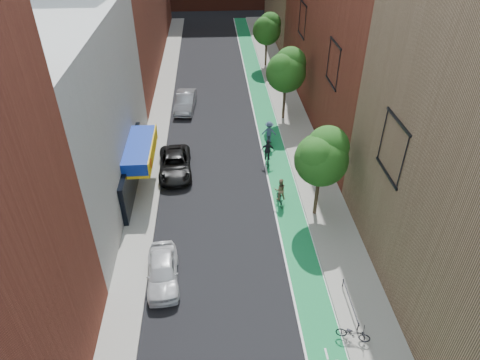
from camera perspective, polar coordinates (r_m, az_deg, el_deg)
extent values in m
plane|color=black|center=(22.02, 0.32, -22.13)|extent=(160.00, 160.00, 0.00)
cube|color=#167F37|center=(42.43, 3.16, 9.26)|extent=(2.00, 68.00, 0.01)
cube|color=gray|center=(42.41, -10.54, 8.79)|extent=(2.00, 68.00, 0.15)
cube|color=gray|center=(42.76, 6.54, 9.39)|extent=(3.00, 68.00, 0.15)
cube|color=silver|center=(30.44, -23.10, 7.98)|extent=(8.00, 20.00, 12.00)
cylinder|color=#332619|center=(28.37, 10.18, -1.96)|extent=(0.24, 0.24, 3.30)
sphere|color=#214F15|center=(26.84, 10.78, 2.69)|extent=(3.36, 3.36, 3.36)
sphere|color=#214F15|center=(26.81, 11.63, 4.35)|extent=(2.64, 2.64, 2.64)
sphere|color=#214F15|center=(26.27, 10.40, 3.20)|extent=(2.40, 2.40, 2.40)
cylinder|color=#332619|center=(40.12, 5.88, 10.26)|extent=(0.24, 0.24, 3.47)
sphere|color=#214F15|center=(39.01, 6.14, 14.08)|extent=(3.53, 3.53, 3.53)
sphere|color=#214F15|center=(39.09, 6.74, 15.27)|extent=(2.77, 2.77, 2.77)
sphere|color=#214F15|center=(38.51, 5.80, 14.62)|extent=(2.52, 2.52, 2.52)
cylinder|color=#332619|center=(53.05, 3.47, 16.52)|extent=(0.24, 0.24, 3.19)
sphere|color=#214F15|center=(52.27, 3.58, 19.26)|extent=(3.25, 3.25, 3.25)
sphere|color=#214F15|center=(52.42, 4.03, 20.08)|extent=(2.55, 2.55, 2.55)
sphere|color=#214F15|center=(51.82, 3.29, 19.67)|extent=(2.32, 2.32, 2.32)
imported|color=silver|center=(24.62, -10.28, -11.86)|extent=(2.07, 4.42, 1.46)
imported|color=black|center=(32.98, -8.66, 2.07)|extent=(2.71, 5.36, 1.45)
imported|color=gray|center=(42.62, -7.30, 10.35)|extent=(2.16, 5.07, 1.63)
imported|color=black|center=(29.69, 5.32, -2.46)|extent=(0.60, 1.59, 0.94)
imported|color=#8F7153|center=(29.34, 5.36, -1.25)|extent=(0.86, 0.70, 1.64)
imported|color=black|center=(33.80, 3.69, 2.79)|extent=(0.84, 1.80, 0.91)
imported|color=black|center=(33.47, 3.72, 4.00)|extent=(1.08, 0.57, 1.76)
imported|color=black|center=(36.19, 3.87, 5.33)|extent=(0.85, 1.91, 1.11)
imported|color=#384865|center=(35.91, 3.90, 6.42)|extent=(1.32, 0.91, 1.88)
imported|color=black|center=(22.60, 14.87, -19.13)|extent=(1.76, 1.13, 0.87)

